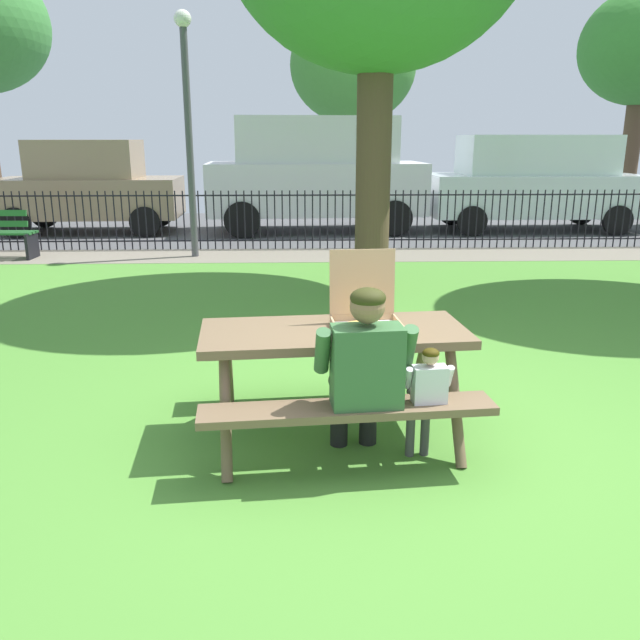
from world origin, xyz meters
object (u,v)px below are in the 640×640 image
(pizza_box_open, at_px, (366,314))
(child_at_table, at_px, (426,393))
(picnic_table_foreground, at_px, (334,353))
(far_tree_midleft, at_px, (353,66))
(lamp_post_walkway, at_px, (188,111))
(parked_car_center, at_px, (316,172))
(adult_at_table, at_px, (364,370))
(parked_car_left, at_px, (89,186))
(parked_car_right, at_px, (533,181))

(pizza_box_open, bearing_deg, child_at_table, -57.02)
(picnic_table_foreground, xyz_separation_m, far_tree_midleft, (1.35, 15.21, 3.38))
(lamp_post_walkway, xyz_separation_m, parked_car_center, (2.22, 3.13, -1.14))
(adult_at_table, distance_m, parked_car_center, 10.77)
(pizza_box_open, distance_m, adult_at_table, 0.55)
(adult_at_table, height_order, child_at_table, adult_at_table)
(adult_at_table, height_order, parked_car_left, parked_car_left)
(child_at_table, distance_m, parked_car_center, 10.78)
(parked_car_center, bearing_deg, child_at_table, -87.92)
(picnic_table_foreground, bearing_deg, adult_at_table, -72.46)
(adult_at_table, bearing_deg, picnic_table_foreground, 107.54)
(child_at_table, distance_m, parked_car_right, 11.65)
(parked_car_left, height_order, parked_car_right, parked_car_right)
(adult_at_table, height_order, lamp_post_walkway, lamp_post_walkway)
(pizza_box_open, relative_size, far_tree_midleft, 0.09)
(child_at_table, bearing_deg, lamp_post_walkway, 108.90)
(parked_car_center, bearing_deg, far_tree_midleft, 76.39)
(picnic_table_foreground, xyz_separation_m, parked_car_center, (0.15, 10.26, 0.71))
(adult_at_table, bearing_deg, parked_car_left, 114.74)
(pizza_box_open, distance_m, parked_car_right, 11.31)
(lamp_post_walkway, relative_size, parked_car_right, 0.87)
(pizza_box_open, xyz_separation_m, far_tree_midleft, (1.14, 15.19, 3.11))
(parked_car_left, bearing_deg, parked_car_right, -0.00)
(parked_car_center, bearing_deg, parked_car_right, -0.00)
(child_at_table, height_order, lamp_post_walkway, lamp_post_walkway)
(far_tree_midleft, bearing_deg, lamp_post_walkway, -112.90)
(pizza_box_open, bearing_deg, far_tree_midleft, 85.72)
(parked_car_center, bearing_deg, adult_at_table, -90.00)
(parked_car_left, distance_m, far_tree_midleft, 8.44)
(adult_at_table, bearing_deg, child_at_table, 0.32)
(pizza_box_open, bearing_deg, parked_car_center, 90.35)
(parked_car_center, distance_m, parked_car_right, 4.86)
(pizza_box_open, height_order, parked_car_center, parked_car_center)
(pizza_box_open, bearing_deg, picnic_table_foreground, -175.05)
(picnic_table_foreground, height_order, adult_at_table, adult_at_table)
(child_at_table, bearing_deg, far_tree_midleft, 87.05)
(lamp_post_walkway, bearing_deg, parked_car_center, 54.71)
(adult_at_table, xyz_separation_m, far_tree_midleft, (1.20, 15.70, 3.32))
(child_at_table, xyz_separation_m, parked_car_center, (-0.39, 10.75, 0.81))
(child_at_table, bearing_deg, parked_car_center, 92.08)
(lamp_post_walkway, distance_m, parked_car_right, 7.85)
(picnic_table_foreground, bearing_deg, pizza_box_open, 4.95)
(picnic_table_foreground, distance_m, parked_car_center, 10.29)
(adult_at_table, distance_m, parked_car_right, 11.80)
(parked_car_right, bearing_deg, pizza_box_open, -115.09)
(child_at_table, bearing_deg, adult_at_table, -179.68)
(picnic_table_foreground, height_order, pizza_box_open, pizza_box_open)
(pizza_box_open, xyz_separation_m, parked_car_right, (4.80, 10.24, 0.23))
(child_at_table, height_order, parked_car_right, parked_car_right)
(pizza_box_open, distance_m, lamp_post_walkway, 7.63)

